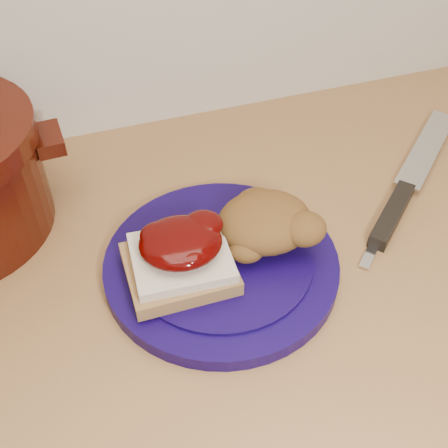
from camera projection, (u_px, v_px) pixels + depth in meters
name	position (u px, v px, depth m)	size (l,w,h in m)	color
base_cabinet	(226.00, 443.00, 0.97)	(4.00, 0.60, 0.86)	beige
plate	(221.00, 265.00, 0.62)	(0.26, 0.26, 0.02)	#0F043D
sandwich	(180.00, 256.00, 0.58)	(0.11, 0.10, 0.05)	olive
stuffing_mound	(265.00, 222.00, 0.62)	(0.11, 0.09, 0.05)	brown
chef_knife	(402.00, 195.00, 0.71)	(0.25, 0.22, 0.02)	black
butter_knife	(384.00, 225.00, 0.67)	(0.15, 0.01, 0.00)	silver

